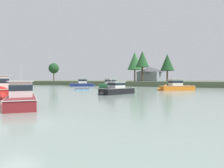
# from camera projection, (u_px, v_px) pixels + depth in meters

# --- Properties ---
(ground_plane) EXTENTS (403.48, 403.48, 0.00)m
(ground_plane) POSITION_uv_depth(u_px,v_px,m) (15.00, 124.00, 12.16)
(ground_plane) COLOR gray
(far_shore_bank) EXTENTS (181.57, 54.22, 1.68)m
(far_shore_bank) POSITION_uv_depth(u_px,v_px,m) (197.00, 83.00, 90.96)
(far_shore_bank) COLOR #4C563D
(far_shore_bank) RESTS_ON ground
(cruiser_green) EXTENTS (9.07, 6.36, 5.49)m
(cruiser_green) POSITION_uv_depth(u_px,v_px,m) (109.00, 86.00, 59.96)
(cruiser_green) COLOR #236B3D
(cruiser_green) RESTS_ON ground
(dinghy_skyblue) EXTENTS (3.25, 3.08, 0.57)m
(dinghy_skyblue) POSITION_uv_depth(u_px,v_px,m) (82.00, 90.00, 49.66)
(dinghy_skyblue) COLOR #669ECC
(dinghy_skyblue) RESTS_ON ground
(cruiser_maroon) EXTENTS (7.47, 6.96, 4.68)m
(cruiser_maroon) POSITION_uv_depth(u_px,v_px,m) (21.00, 100.00, 20.17)
(cruiser_maroon) COLOR maroon
(cruiser_maroon) RESTS_ON ground
(cruiser_orange) EXTENTS (8.28, 7.66, 4.70)m
(cruiser_orange) POSITION_uv_depth(u_px,v_px,m) (174.00, 88.00, 49.24)
(cruiser_orange) COLOR orange
(cruiser_orange) RESTS_ON ground
(cruiser_black) EXTENTS (4.13, 7.96, 4.12)m
(cruiser_black) POSITION_uv_depth(u_px,v_px,m) (115.00, 91.00, 36.22)
(cruiser_black) COLOR black
(cruiser_black) RESTS_ON ground
(cruiser_navy) EXTENTS (8.76, 7.36, 5.26)m
(cruiser_navy) POSITION_uv_depth(u_px,v_px,m) (84.00, 84.00, 76.88)
(cruiser_navy) COLOR navy
(cruiser_navy) RESTS_ON ground
(mooring_buoy_yellow) EXTENTS (0.40, 0.40, 0.45)m
(mooring_buoy_yellow) POSITION_uv_depth(u_px,v_px,m) (1.00, 92.00, 40.41)
(mooring_buoy_yellow) COLOR yellow
(mooring_buoy_yellow) RESTS_ON ground
(shore_tree_center_left) EXTENTS (4.78, 4.78, 9.65)m
(shore_tree_center_left) POSITION_uv_depth(u_px,v_px,m) (167.00, 62.00, 76.53)
(shore_tree_center_left) COLOR brown
(shore_tree_center_left) RESTS_ON far_shore_bank
(shore_tree_right) EXTENTS (6.12, 6.12, 12.30)m
(shore_tree_right) POSITION_uv_depth(u_px,v_px,m) (135.00, 61.00, 92.15)
(shore_tree_right) COLOR brown
(shore_tree_right) RESTS_ON far_shore_bank
(shore_tree_right_mid) EXTENTS (5.17, 5.17, 11.80)m
(shore_tree_right_mid) POSITION_uv_depth(u_px,v_px,m) (142.00, 59.00, 84.18)
(shore_tree_right_mid) COLOR brown
(shore_tree_right_mid) RESTS_ON far_shore_bank
(shore_tree_inland_a) EXTENTS (5.30, 5.30, 9.17)m
(shore_tree_inland_a) POSITION_uv_depth(u_px,v_px,m) (54.00, 68.00, 113.43)
(shore_tree_inland_a) COLOR brown
(shore_tree_inland_a) RESTS_ON far_shore_bank
(cottage_hillside) EXTENTS (9.39, 10.69, 6.04)m
(cottage_hillside) POSITION_uv_depth(u_px,v_px,m) (150.00, 74.00, 94.24)
(cottage_hillside) COLOR gray
(cottage_hillside) RESTS_ON far_shore_bank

